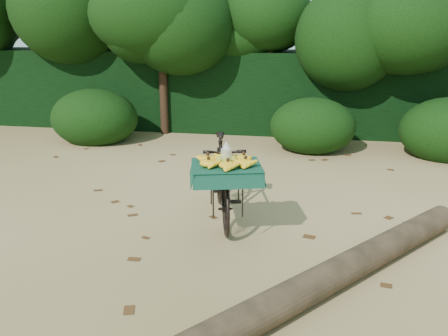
# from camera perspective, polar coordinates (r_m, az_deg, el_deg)

# --- Properties ---
(ground) EXTENTS (80.00, 80.00, 0.00)m
(ground) POSITION_cam_1_polar(r_m,az_deg,el_deg) (5.57, -5.76, -8.36)
(ground) COLOR tan
(ground) RESTS_ON ground
(vendor_bicycle) EXTENTS (1.08, 1.89, 1.06)m
(vendor_bicycle) POSITION_cam_1_polar(r_m,az_deg,el_deg) (5.86, -0.20, -1.23)
(vendor_bicycle) COLOR black
(vendor_bicycle) RESTS_ON ground
(fallen_log) EXTENTS (2.76, 3.32, 0.29)m
(fallen_log) POSITION_cam_1_polar(r_m,az_deg,el_deg) (4.67, 13.78, -11.98)
(fallen_log) COLOR brown
(fallen_log) RESTS_ON ground
(hedge_backdrop) EXTENTS (26.00, 1.80, 1.80)m
(hedge_backdrop) POSITION_cam_1_polar(r_m,az_deg,el_deg) (11.32, 3.09, 9.34)
(hedge_backdrop) COLOR black
(hedge_backdrop) RESTS_ON ground
(tree_row) EXTENTS (14.50, 2.00, 4.00)m
(tree_row) POSITION_cam_1_polar(r_m,az_deg,el_deg) (10.55, -1.03, 14.82)
(tree_row) COLOR black
(tree_row) RESTS_ON ground
(bush_clumps) EXTENTS (8.80, 1.70, 0.90)m
(bush_clumps) POSITION_cam_1_polar(r_m,az_deg,el_deg) (9.38, 4.46, 4.98)
(bush_clumps) COLOR black
(bush_clumps) RESTS_ON ground
(leaf_litter) EXTENTS (7.00, 7.30, 0.01)m
(leaf_litter) POSITION_cam_1_polar(r_m,az_deg,el_deg) (6.14, -4.07, -5.80)
(leaf_litter) COLOR #4D2D14
(leaf_litter) RESTS_ON ground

